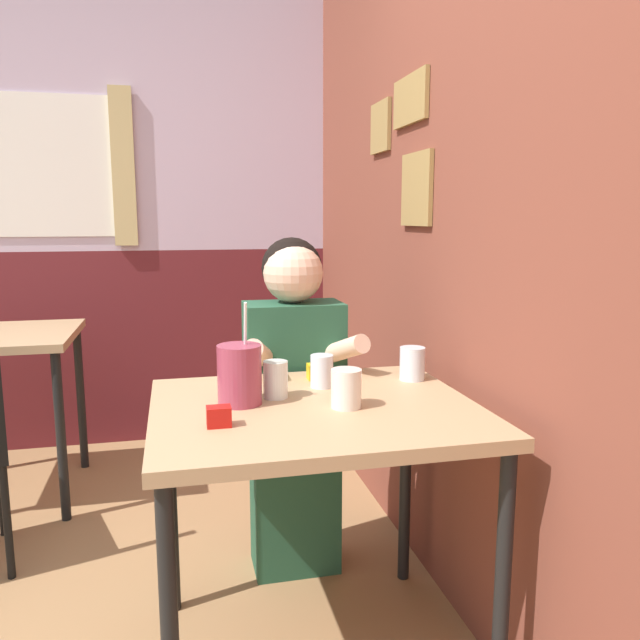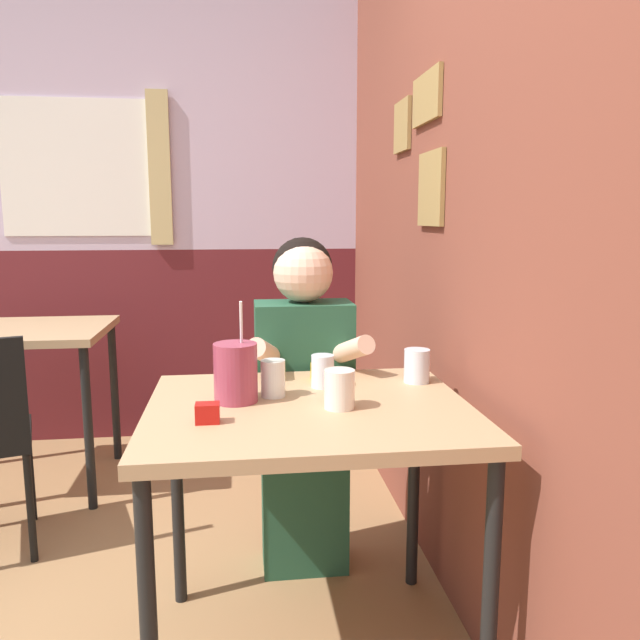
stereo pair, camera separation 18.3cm
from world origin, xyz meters
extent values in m
cube|color=brown|center=(1.23, 1.19, 1.35)|extent=(0.06, 4.38, 2.70)
cube|color=olive|center=(1.19, 0.98, 1.70)|extent=(0.02, 0.31, 0.17)
cube|color=olive|center=(1.19, 1.31, 1.65)|extent=(0.02, 0.22, 0.20)
cube|color=olive|center=(1.19, 0.89, 1.38)|extent=(0.02, 0.26, 0.26)
cube|color=silver|center=(0.00, 2.41, 1.90)|extent=(5.39, 0.06, 1.60)
cube|color=maroon|center=(0.00, 2.41, 0.55)|extent=(5.39, 0.06, 1.10)
cube|color=white|center=(-0.37, 2.37, 1.55)|extent=(0.79, 0.01, 0.74)
cube|color=tan|center=(0.08, 2.36, 1.55)|extent=(0.12, 0.02, 0.84)
cube|color=tan|center=(0.69, 0.37, 0.76)|extent=(0.88, 0.75, 0.04)
cylinder|color=black|center=(0.29, 0.04, 0.37)|extent=(0.04, 0.04, 0.74)
cylinder|color=black|center=(1.09, 0.04, 0.37)|extent=(0.04, 0.04, 0.74)
cylinder|color=black|center=(0.29, 0.71, 0.37)|extent=(0.04, 0.04, 0.74)
cylinder|color=black|center=(1.09, 0.71, 0.37)|extent=(0.04, 0.04, 0.74)
cylinder|color=black|center=(-0.16, 1.45, 0.37)|extent=(0.04, 0.04, 0.74)
cylinder|color=black|center=(-0.16, 2.04, 0.37)|extent=(0.04, 0.04, 0.74)
cylinder|color=black|center=(-0.39, 1.37, 0.21)|extent=(0.03, 0.03, 0.43)
cylinder|color=black|center=(-0.28, 1.02, 0.21)|extent=(0.03, 0.03, 0.43)
cube|color=#235138|center=(0.73, 0.87, 0.23)|extent=(0.31, 0.20, 0.46)
cube|color=#235138|center=(0.73, 0.87, 0.73)|extent=(0.34, 0.20, 0.53)
sphere|color=black|center=(0.73, 0.90, 1.11)|extent=(0.21, 0.21, 0.21)
sphere|color=beige|center=(0.73, 0.87, 1.09)|extent=(0.21, 0.21, 0.21)
cylinder|color=beige|center=(0.59, 0.73, 0.84)|extent=(0.14, 0.27, 0.15)
cylinder|color=beige|center=(0.87, 0.73, 0.84)|extent=(0.14, 0.27, 0.15)
cylinder|color=#99384C|center=(0.49, 0.43, 0.86)|extent=(0.12, 0.12, 0.17)
cylinder|color=white|center=(0.51, 0.43, 0.99)|extent=(0.01, 0.04, 0.14)
cylinder|color=silver|center=(0.75, 0.55, 0.82)|extent=(0.07, 0.07, 0.10)
cylinder|color=silver|center=(0.60, 0.47, 0.83)|extent=(0.07, 0.07, 0.11)
cylinder|color=silver|center=(0.77, 0.33, 0.83)|extent=(0.08, 0.08, 0.11)
cylinder|color=silver|center=(1.05, 0.56, 0.83)|extent=(0.08, 0.08, 0.10)
cube|color=#B7140F|center=(0.42, 0.25, 0.80)|extent=(0.06, 0.04, 0.05)
cube|color=yellow|center=(0.76, 0.64, 0.80)|extent=(0.06, 0.04, 0.05)
camera|label=1|loc=(0.33, -1.24, 1.28)|focal=35.00mm
camera|label=2|loc=(0.51, -1.27, 1.28)|focal=35.00mm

